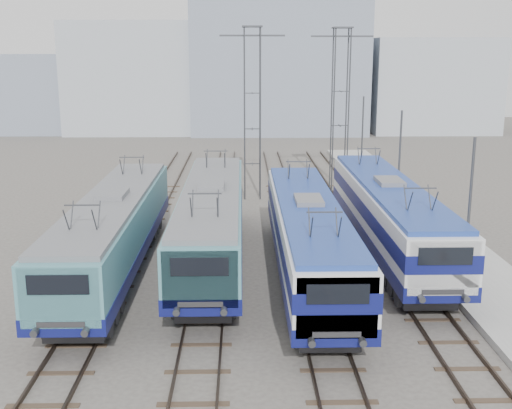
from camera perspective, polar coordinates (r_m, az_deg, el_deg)
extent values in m
plane|color=#514C47|center=(25.57, 0.52, -10.41)|extent=(160.00, 160.00, 0.00)
cube|color=#9E9E99|center=(34.75, 17.20, -4.22)|extent=(4.00, 70.00, 0.30)
cube|color=#0E1356|center=(31.00, -12.41, -3.60)|extent=(2.95, 18.62, 0.62)
cube|color=teal|center=(30.67, -12.52, -1.38)|extent=(2.90, 18.62, 1.86)
cube|color=teal|center=(22.43, -16.87, -7.69)|extent=(2.66, 0.72, 2.11)
cube|color=slate|center=(30.42, -12.62, 0.51)|extent=(2.66, 17.88, 0.21)
cube|color=#262628|center=(25.56, -14.96, -9.33)|extent=(2.17, 3.72, 0.70)
cube|color=#262628|center=(37.08, -10.55, -1.94)|extent=(2.17, 3.72, 0.70)
cube|color=#0E1356|center=(32.08, -3.91, -2.70)|extent=(2.98, 18.85, 0.63)
cube|color=teal|center=(31.76, -3.95, -0.52)|extent=(2.93, 18.85, 1.88)
cube|color=teal|center=(23.15, -4.95, -6.39)|extent=(2.70, 0.73, 2.14)
cube|color=slate|center=(31.52, -3.98, 1.33)|extent=(2.70, 18.09, 0.21)
cube|color=#262628|center=(26.39, -4.50, -8.13)|extent=(2.20, 3.77, 0.71)
cube|color=#262628|center=(38.34, -3.48, -1.21)|extent=(2.20, 3.77, 0.71)
cube|color=#0E1356|center=(29.55, 4.62, -4.20)|extent=(2.90, 18.30, 0.61)
cube|color=silver|center=(29.21, 4.66, -1.92)|extent=(2.85, 18.30, 1.83)
cube|color=#0E1356|center=(29.22, 4.66, -2.02)|extent=(2.89, 18.32, 0.71)
cube|color=silver|center=(20.99, 7.11, -8.78)|extent=(2.62, 0.71, 2.07)
cube|color=navy|center=(28.95, 4.70, 0.02)|extent=(2.62, 17.57, 0.20)
cube|color=#262628|center=(24.15, 6.06, -10.32)|extent=(2.14, 3.66, 0.69)
cube|color=#262628|center=(35.59, 3.61, -2.40)|extent=(2.14, 3.66, 0.69)
cube|color=#0E1356|center=(33.82, 11.59, -2.11)|extent=(2.96, 18.72, 0.62)
cube|color=silver|center=(33.51, 11.69, -0.05)|extent=(2.91, 18.72, 1.87)
cube|color=#0E1356|center=(33.53, 11.68, -0.14)|extent=(2.95, 18.74, 0.73)
cube|color=silver|center=(25.22, 16.16, -5.25)|extent=(2.68, 0.73, 2.12)
cube|color=navy|center=(33.29, 11.77, 1.69)|extent=(2.68, 17.97, 0.21)
cube|color=#262628|center=(28.30, 14.28, -7.01)|extent=(2.18, 3.74, 0.70)
cube|color=#262628|center=(39.92, 9.59, -0.79)|extent=(2.18, 3.74, 0.70)
cylinder|color=#3F4247|center=(45.03, -1.03, 7.92)|extent=(0.10, 0.10, 12.00)
cylinder|color=#3F4247|center=(45.05, 0.39, 7.92)|extent=(0.10, 0.10, 12.00)
cylinder|color=#3F4247|center=(46.13, -1.03, 8.05)|extent=(0.10, 0.10, 12.00)
cylinder|color=#3F4247|center=(46.14, 0.35, 8.05)|extent=(0.10, 0.10, 12.00)
cube|color=#3F4247|center=(45.39, -0.34, 14.79)|extent=(4.50, 0.12, 0.12)
cylinder|color=#3F4247|center=(47.50, 6.91, 8.11)|extent=(0.10, 0.10, 12.00)
cylinder|color=#3F4247|center=(47.66, 8.23, 8.09)|extent=(0.10, 0.10, 12.00)
cylinder|color=#3F4247|center=(48.58, 6.73, 8.24)|extent=(0.10, 0.10, 12.00)
cylinder|color=#3F4247|center=(48.75, 8.02, 8.21)|extent=(0.10, 0.10, 12.00)
cube|color=#3F4247|center=(47.93, 7.67, 14.60)|extent=(4.50, 0.12, 0.12)
cylinder|color=#3F4247|center=(27.89, 18.36, -1.45)|extent=(0.12, 0.12, 7.00)
cylinder|color=#3F4247|center=(39.13, 12.59, 3.06)|extent=(0.12, 0.12, 7.00)
cylinder|color=#3F4247|center=(50.71, 9.41, 5.52)|extent=(0.12, 0.12, 7.00)
cube|color=#A5AEB8|center=(86.46, -10.28, 11.03)|extent=(18.00, 12.00, 14.00)
cube|color=gray|center=(85.51, 1.96, 12.55)|extent=(22.00, 14.00, 18.00)
cube|color=#A5AEB8|center=(88.99, 15.12, 10.20)|extent=(16.00, 12.00, 12.00)
cube|color=gray|center=(90.40, -20.42, 9.24)|extent=(14.00, 10.00, 10.00)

